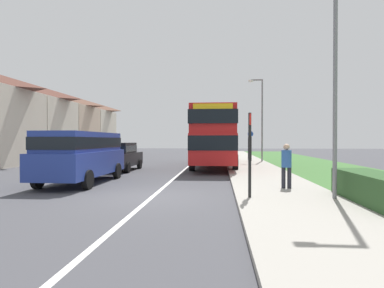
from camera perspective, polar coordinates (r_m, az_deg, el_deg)
The scene contains 14 objects.
ground_plane at distance 10.45m, azimuth -7.00°, elevation -9.23°, with size 120.00×120.00×0.00m, color #424247.
lane_marking_centre at distance 18.28m, azimuth -1.84°, elevation -4.95°, with size 0.14×60.00×0.01m, color silver.
pavement_near_side at distance 16.30m, azimuth 12.21°, elevation -5.45°, with size 3.20×68.00×0.12m, color #9E998E.
grass_verge_seaward at distance 17.38m, azimuth 26.47°, elevation -5.19°, with size 6.00×68.00×0.08m, color #3D6B33.
roadside_hedge at distance 9.98m, azimuth 29.84°, elevation -7.17°, with size 1.10×3.83×0.90m, color #2D5128.
double_decker_bus at distance 21.87m, azimuth 3.97°, elevation 1.58°, with size 2.80×11.26×3.70m.
parked_van_blue at distance 14.30m, azimuth -18.77°, elevation -1.46°, with size 2.11×5.48×2.13m.
parked_car_black at distance 19.51m, azimuth -12.67°, elevation -1.96°, with size 1.90×4.30×1.65m.
pedestrian_at_stop at distance 11.78m, azimuth 16.27°, elevation -3.35°, with size 0.34×0.34×1.67m.
bus_stop_sign at distance 9.62m, azimuth 10.12°, elevation -0.86°, with size 0.09×0.52×2.60m.
cycle_route_sign at distance 26.61m, azimuth 10.25°, elevation -0.13°, with size 0.44×0.08×2.52m.
street_lamp_near at distance 10.51m, azimuth 23.37°, elevation 15.36°, with size 1.14×0.20×7.83m.
street_lamp_mid at distance 26.46m, azimuth 11.99°, elevation 5.13°, with size 1.14×0.20×6.64m.
house_terrace_far_side at distance 34.68m, azimuth -25.12°, elevation 3.42°, with size 7.71×22.72×6.98m.
Camera 1 is at (2.11, -10.07, 1.80)m, focal length 30.33 mm.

